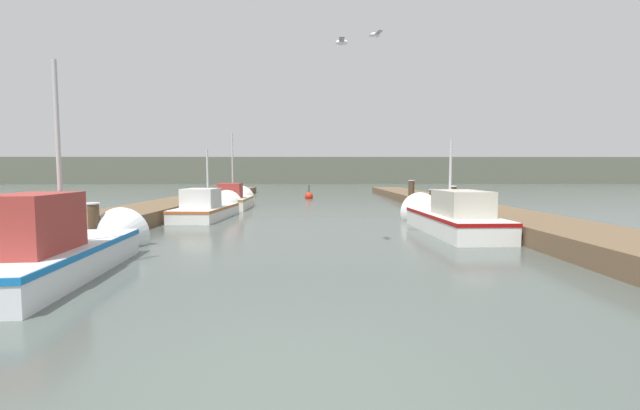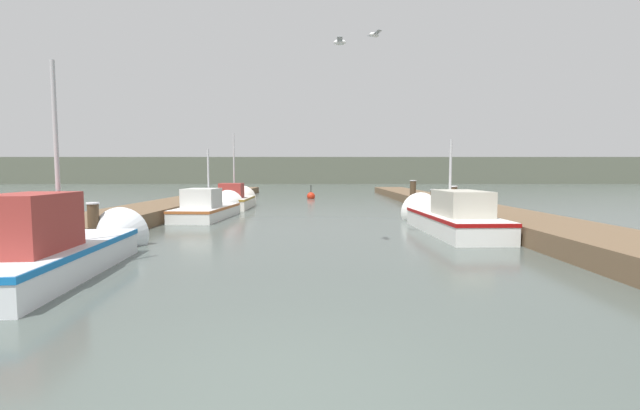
% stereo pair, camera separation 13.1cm
% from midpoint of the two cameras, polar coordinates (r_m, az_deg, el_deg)
% --- Properties ---
extents(ground_plane, '(200.00, 200.00, 0.00)m').
position_cam_midpoint_polar(ground_plane, '(3.83, -4.33, -24.47)').
color(ground_plane, '#47514C').
extents(dock_left, '(2.49, 40.00, 0.49)m').
position_cam_midpoint_polar(dock_left, '(20.57, -19.87, -0.34)').
color(dock_left, brown).
rests_on(dock_left, ground_plane).
extents(dock_right, '(2.49, 40.00, 0.49)m').
position_cam_midpoint_polar(dock_right, '(20.42, 17.62, -0.31)').
color(dock_right, brown).
rests_on(dock_right, ground_plane).
extents(distant_shore_ridge, '(120.00, 16.00, 4.27)m').
position_cam_midpoint_polar(distant_shore_ridge, '(75.76, -0.69, 4.60)').
color(distant_shore_ridge, '#565B4C').
rests_on(distant_shore_ridge, ground_plane).
extents(fishing_boat_0, '(1.95, 5.70, 4.25)m').
position_cam_midpoint_polar(fishing_boat_0, '(9.40, -30.75, -4.80)').
color(fishing_boat_0, silver).
rests_on(fishing_boat_0, ground_plane).
extents(fishing_boat_1, '(1.82, 6.28, 3.34)m').
position_cam_midpoint_polar(fishing_boat_1, '(14.34, 16.10, -1.46)').
color(fishing_boat_1, silver).
rests_on(fishing_boat_1, ground_plane).
extents(fishing_boat_2, '(1.89, 5.47, 3.30)m').
position_cam_midpoint_polar(fishing_boat_2, '(18.44, -14.46, -0.38)').
color(fishing_boat_2, silver).
rests_on(fishing_boat_2, ground_plane).
extents(fishing_boat_3, '(1.79, 4.55, 4.39)m').
position_cam_midpoint_polar(fishing_boat_3, '(22.97, -11.54, 0.66)').
color(fishing_boat_3, silver).
rests_on(fishing_boat_3, ground_plane).
extents(mooring_piling_0, '(0.37, 0.37, 1.42)m').
position_cam_midpoint_polar(mooring_piling_0, '(23.46, 11.92, 1.53)').
color(mooring_piling_0, '#473523').
rests_on(mooring_piling_0, ground_plane).
extents(mooring_piling_1, '(0.31, 0.31, 1.33)m').
position_cam_midpoint_polar(mooring_piling_1, '(17.08, 17.05, 0.25)').
color(mooring_piling_1, '#473523').
rests_on(mooring_piling_1, ground_plane).
extents(mooring_piling_2, '(0.29, 0.29, 1.08)m').
position_cam_midpoint_polar(mooring_piling_2, '(20.00, 14.51, 0.52)').
color(mooring_piling_2, '#473523').
rests_on(mooring_piling_2, ground_plane).
extents(mooring_piling_3, '(0.30, 0.30, 1.11)m').
position_cam_midpoint_polar(mooring_piling_3, '(11.93, -28.19, -2.33)').
color(mooring_piling_3, '#473523').
rests_on(mooring_piling_3, ground_plane).
extents(channel_buoy, '(0.57, 0.57, 1.07)m').
position_cam_midpoint_polar(channel_buoy, '(30.13, -1.60, 1.18)').
color(channel_buoy, red).
rests_on(channel_buoy, ground_plane).
extents(seagull_lead, '(0.34, 0.55, 0.12)m').
position_cam_midpoint_polar(seagull_lead, '(12.02, 7.06, 21.60)').
color(seagull_lead, white).
extents(seagull_1, '(0.29, 0.55, 0.12)m').
position_cam_midpoint_polar(seagull_1, '(10.27, 2.53, 20.87)').
color(seagull_1, white).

